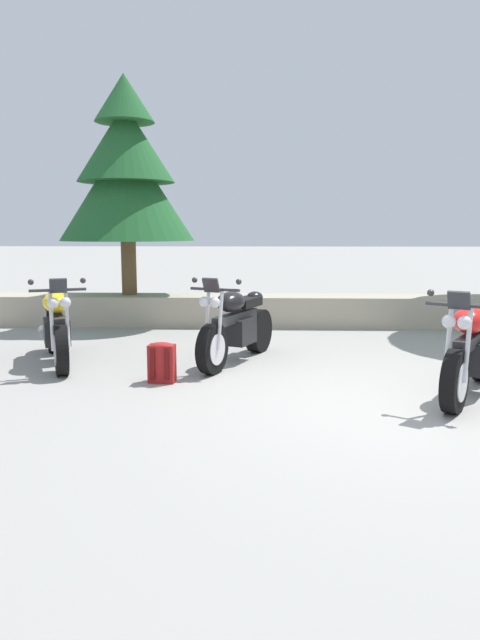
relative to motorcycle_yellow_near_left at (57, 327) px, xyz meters
name	(u,v)px	position (x,y,z in m)	size (l,w,h in m)	color
ground_plane	(376,401)	(3.86, -1.58, -0.49)	(120.00, 120.00, 0.00)	gray
stone_wall	(325,311)	(3.86, 3.22, -0.21)	(36.00, 0.80, 0.55)	#A89E89
motorcycle_yellow_near_left	(57,327)	(0.00, 0.00, 0.00)	(1.05, 1.96, 1.18)	black
motorcycle_black_centre	(236,326)	(2.35, 0.14, 0.00)	(1.04, 1.96, 1.18)	black
motorcycle_red_far_right	(471,351)	(4.89, -1.33, 0.00)	(1.24, 1.84, 1.18)	black
rider_backpack	(162,361)	(1.54, -0.91, -0.24)	(0.31, 0.28, 0.47)	#A31E1E
pine_tree_far_left	(126,172)	(0.21, 3.31, 2.31)	(2.45, 2.45, 3.95)	brown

